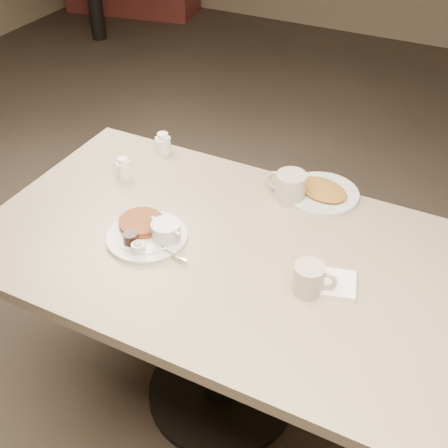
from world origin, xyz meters
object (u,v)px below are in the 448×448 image
at_px(hash_plate, 322,192).
at_px(coffee_mug_near, 310,279).
at_px(diner_table, 221,285).
at_px(main_plate, 150,232).
at_px(creamer_left, 124,169).
at_px(coffee_mug_far, 289,187).
at_px(creamer_right, 163,144).

bearing_deg(hash_plate, coffee_mug_near, -75.34).
bearing_deg(coffee_mug_near, diner_table, 168.31).
height_order(main_plate, coffee_mug_near, coffee_mug_near).
distance_m(diner_table, hash_plate, 0.47).
bearing_deg(creamer_left, main_plate, -42.99).
height_order(coffee_mug_far, creamer_right, coffee_mug_far).
distance_m(coffee_mug_near, creamer_right, 0.88).
bearing_deg(hash_plate, coffee_mug_far, -143.67).
height_order(diner_table, hash_plate, hash_plate).
xyz_separation_m(diner_table, coffee_mug_near, (0.31, -0.06, 0.22)).
height_order(diner_table, coffee_mug_far, coffee_mug_far).
bearing_deg(creamer_left, creamer_right, 80.94).
bearing_deg(coffee_mug_far, main_plate, -128.31).
bearing_deg(creamer_left, coffee_mug_far, 13.95).
distance_m(coffee_mug_near, coffee_mug_far, 0.44).
distance_m(coffee_mug_far, creamer_right, 0.54).
bearing_deg(coffee_mug_near, coffee_mug_far, 118.94).
bearing_deg(coffee_mug_near, creamer_left, 162.83).
bearing_deg(creamer_right, diner_table, -41.30).
relative_size(diner_table, coffee_mug_far, 9.70).
distance_m(coffee_mug_near, hash_plate, 0.47).
height_order(diner_table, main_plate, main_plate).
height_order(coffee_mug_near, creamer_left, coffee_mug_near).
distance_m(diner_table, creamer_right, 0.63).
distance_m(coffee_mug_near, creamer_left, 0.82).
xyz_separation_m(coffee_mug_near, creamer_left, (-0.78, 0.24, -0.01)).
relative_size(creamer_right, hash_plate, 0.25).
relative_size(creamer_left, hash_plate, 0.25).
relative_size(main_plate, creamer_right, 3.96).
bearing_deg(diner_table, creamer_left, 159.47).
bearing_deg(creamer_right, main_plate, -63.25).
relative_size(coffee_mug_far, creamer_left, 1.93).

